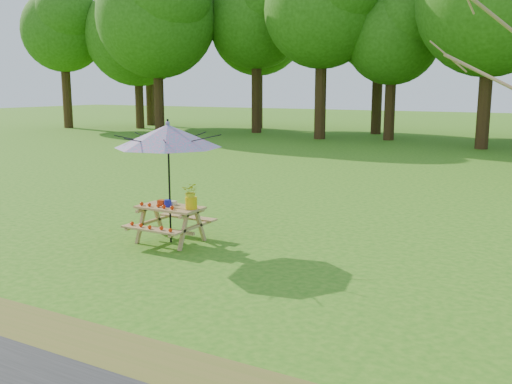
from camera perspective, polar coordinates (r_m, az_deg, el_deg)
The scene contains 6 objects.
ground at distance 9.77m, azimuth -12.78°, elevation -6.51°, with size 120.00×120.00×0.00m, color #2B7015.
picnic_table at distance 10.54m, azimuth -8.56°, elevation -3.27°, with size 1.20×1.32×0.67m.
patio_umbrella at distance 10.28m, azimuth -8.79°, elevation 5.55°, with size 2.25×2.25×2.25m.
produce_bins at distance 10.52m, azimuth -8.89°, elevation -1.09°, with size 0.31×0.32×0.13m.
tomatoes_row at distance 10.42m, azimuth -9.86°, elevation -1.34°, with size 0.77×0.13×0.07m, color red, non-canonical shape.
flower_bucket at distance 10.17m, azimuth -6.51°, elevation -0.30°, with size 0.35×0.33×0.47m.
Camera 1 is at (6.33, -6.89, 2.82)m, focal length 40.00 mm.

